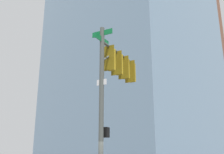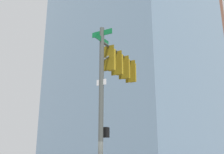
# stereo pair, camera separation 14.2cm
# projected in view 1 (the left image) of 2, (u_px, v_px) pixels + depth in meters

# --- Properties ---
(signal_pole_assembly) EXTENTS (3.86, 1.69, 7.33)m
(signal_pole_assembly) POSITION_uv_depth(u_px,v_px,m) (116.00, 78.00, 11.85)
(signal_pole_assembly) COLOR #4C514C
(signal_pole_assembly) RESTS_ON ground_plane
(building_brick_nearside) EXTENTS (20.12, 19.62, 39.97)m
(building_brick_nearside) POSITION_uv_depth(u_px,v_px,m) (164.00, 67.00, 56.98)
(building_brick_nearside) COLOR brown
(building_brick_nearside) RESTS_ON ground_plane
(building_brick_midblock) EXTENTS (19.17, 17.05, 30.37)m
(building_brick_midblock) POSITION_uv_depth(u_px,v_px,m) (170.00, 93.00, 60.09)
(building_brick_midblock) COLOR #845B47
(building_brick_midblock) RESTS_ON ground_plane
(building_glass_tower) EXTENTS (23.68, 33.59, 71.45)m
(building_glass_tower) POSITION_uv_depth(u_px,v_px,m) (124.00, 4.00, 61.27)
(building_glass_tower) COLOR #7A99B2
(building_glass_tower) RESTS_ON ground_plane
(building_brick_farside) EXTENTS (17.91, 19.04, 47.71)m
(building_brick_farside) POSITION_uv_depth(u_px,v_px,m) (90.00, 72.00, 74.02)
(building_brick_farside) COLOR #845B47
(building_brick_farside) RESTS_ON ground_plane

